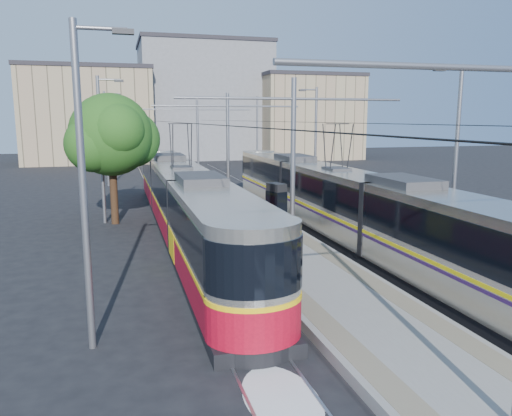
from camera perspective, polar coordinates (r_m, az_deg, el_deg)
name	(u,v)px	position (r m, az deg, el deg)	size (l,w,h in m)	color
ground	(396,346)	(13.75, 15.71, -14.95)	(160.00, 160.00, 0.00)	black
platform	(240,217)	(28.90, -1.89, -0.99)	(4.00, 50.00, 0.30)	gray
tactile_strip_left	(215,215)	(28.57, -4.72, -0.83)	(0.70, 50.00, 0.01)	gray
tactile_strip_right	(264,213)	(29.24, 0.87, -0.54)	(0.70, 50.00, 0.01)	gray
rails	(240,219)	(28.93, -1.89, -1.25)	(8.71, 70.00, 0.03)	gray
tram_left	(182,200)	(25.50, -8.42, 0.96)	(2.43, 29.37, 5.50)	black
tram_right	(336,199)	(24.86, 9.08, 1.05)	(2.43, 29.90, 5.50)	black
catenary	(252,143)	(25.62, -0.43, 7.45)	(9.20, 70.00, 7.00)	slate
street_lamps	(224,143)	(32.29, -3.62, 7.39)	(15.18, 38.22, 8.00)	slate
shelter	(276,204)	(25.17, 2.33, 0.41)	(0.92, 1.16, 2.25)	black
tree	(117,136)	(28.38, -15.65, 7.90)	(4.89, 4.52, 7.10)	#382314
building_left	(89,115)	(70.64, -18.52, 10.03)	(16.32, 12.24, 12.35)	#998968
building_centre	(204,101)	(75.67, -6.01, 12.08)	(18.36, 14.28, 16.58)	gray
building_right	(307,117)	(73.56, 5.83, 10.33)	(14.28, 10.20, 11.95)	#998968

